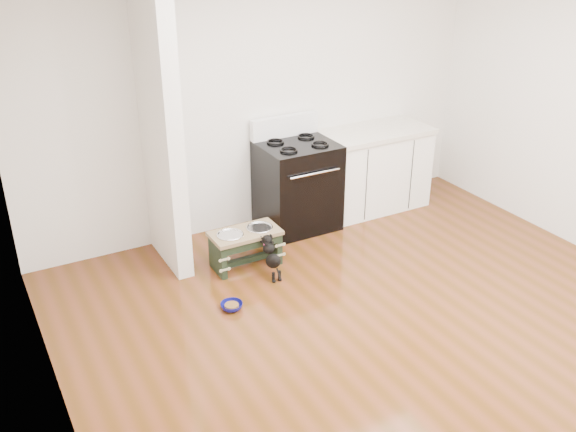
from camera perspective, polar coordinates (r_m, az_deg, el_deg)
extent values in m
plane|color=#4E2B0D|center=(5.24, 10.27, -10.69)|extent=(5.00, 5.00, 0.00)
plane|color=silver|center=(6.57, -2.56, 10.48)|extent=(5.00, 0.00, 5.00)
plane|color=silver|center=(3.63, -20.57, -4.37)|extent=(0.00, 5.00, 5.00)
cube|color=silver|center=(5.79, -11.30, 7.91)|extent=(0.15, 0.80, 2.70)
cube|color=black|center=(6.68, 0.84, 2.69)|extent=(0.76, 0.65, 0.92)
cube|color=black|center=(6.46, 2.19, 1.26)|extent=(0.58, 0.02, 0.50)
cylinder|color=silver|center=(6.31, 2.42, 3.78)|extent=(0.56, 0.02, 0.02)
cube|color=white|center=(6.71, -0.30, 7.99)|extent=(0.76, 0.08, 0.22)
torus|color=black|center=(6.32, 0.06, 5.90)|extent=(0.18, 0.18, 0.02)
torus|color=black|center=(6.49, 2.87, 6.41)|extent=(0.18, 0.18, 0.02)
torus|color=black|center=(6.55, -1.13, 6.62)|extent=(0.18, 0.18, 0.02)
torus|color=black|center=(6.71, 1.61, 7.10)|extent=(0.18, 0.18, 0.02)
cube|color=white|center=(7.21, 7.54, 3.99)|extent=(1.20, 0.60, 0.86)
cube|color=#BCB4A0|center=(7.06, 7.75, 7.42)|extent=(1.24, 0.64, 0.05)
cube|color=black|center=(7.17, 8.57, 0.48)|extent=(1.20, 0.06, 0.10)
cube|color=black|center=(5.97, -6.27, -3.66)|extent=(0.05, 0.31, 0.32)
cube|color=black|center=(6.18, -1.39, -2.42)|extent=(0.05, 0.31, 0.32)
cube|color=black|center=(5.90, -3.22, -2.59)|extent=(0.52, 0.03, 0.08)
cube|color=black|center=(6.12, -3.76, -3.91)|extent=(0.52, 0.05, 0.05)
cube|color=brown|center=(5.98, -3.84, -1.53)|extent=(0.65, 0.35, 0.04)
cylinder|color=silver|center=(5.93, -5.16, -1.84)|extent=(0.22, 0.22, 0.04)
cylinder|color=silver|center=(6.04, -2.54, -1.20)|extent=(0.22, 0.22, 0.04)
torus|color=silver|center=(5.92, -5.17, -1.66)|extent=(0.25, 0.25, 0.02)
torus|color=silver|center=(6.03, -2.54, -1.02)|extent=(0.25, 0.25, 0.02)
cylinder|color=black|center=(5.84, -1.30, -5.46)|extent=(0.03, 0.03, 0.10)
cylinder|color=black|center=(5.87, -0.76, -5.31)|extent=(0.03, 0.03, 0.10)
sphere|color=black|center=(5.86, -1.26, -5.82)|extent=(0.04, 0.04, 0.04)
sphere|color=black|center=(5.88, -0.72, -5.67)|extent=(0.04, 0.04, 0.04)
ellipsoid|color=black|center=(5.84, -1.33, -4.02)|extent=(0.11, 0.26, 0.23)
sphere|color=black|center=(5.86, -1.72, -2.87)|extent=(0.11, 0.11, 0.11)
sphere|color=black|center=(5.85, -1.87, -2.12)|extent=(0.09, 0.09, 0.09)
sphere|color=black|center=(5.89, -2.41, -1.94)|extent=(0.03, 0.03, 0.03)
sphere|color=black|center=(5.91, -1.89, -1.81)|extent=(0.03, 0.03, 0.03)
cylinder|color=black|center=(5.80, -0.85, -5.11)|extent=(0.02, 0.08, 0.09)
torus|color=#E34283|center=(5.85, -1.81, -2.49)|extent=(0.09, 0.06, 0.08)
imported|color=#0E0E62|center=(5.50, -5.03, -7.99)|extent=(0.22, 0.22, 0.06)
cylinder|color=#522F17|center=(5.50, -5.03, -7.95)|extent=(0.12, 0.12, 0.02)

